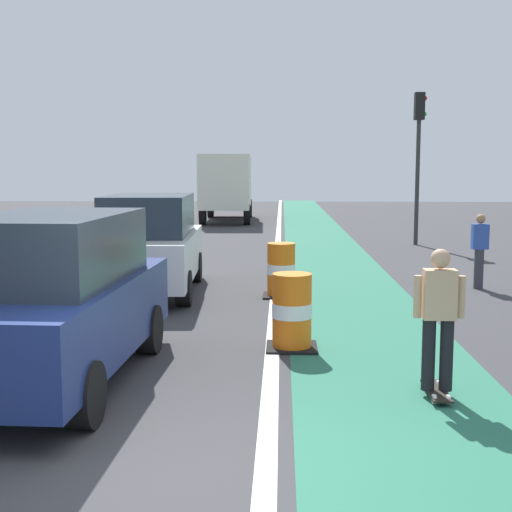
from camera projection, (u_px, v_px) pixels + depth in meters
ground_plane at (161, 469)px, 5.99m from camera, size 100.00×100.00×0.00m
bike_lane_strip at (335, 270)px, 17.80m from camera, size 2.50×80.00×0.01m
lane_divider_stripe at (277, 270)px, 17.85m from camera, size 0.20×80.00×0.01m
skateboarder_on_lane at (439, 318)px, 7.79m from camera, size 0.57×0.80×1.69m
parked_suv_nearest at (53, 298)px, 8.29m from camera, size 2.04×4.66×2.04m
parked_suv_second at (150, 244)px, 14.39m from camera, size 2.09×4.68×2.04m
traffic_barrel_front at (292, 312)px, 9.95m from camera, size 0.73×0.73×1.09m
traffic_barrel_mid at (281, 271)px, 14.03m from camera, size 0.73×0.73×1.09m
delivery_truck_down_block at (227, 184)px, 34.35m from camera, size 2.53×7.66×3.23m
traffic_light_corner at (419, 141)px, 23.35m from camera, size 0.41×0.32×5.10m
pedestrian_crossing at (480, 249)px, 14.94m from camera, size 0.34×0.20×1.61m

